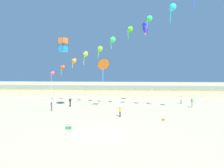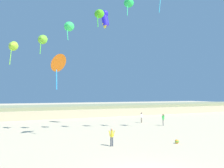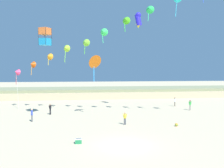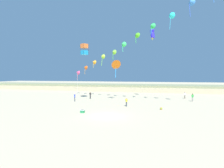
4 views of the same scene
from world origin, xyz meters
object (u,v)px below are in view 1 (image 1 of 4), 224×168
object	(u,v)px
large_kite_high_solo	(103,64)
person_mid_center	(120,111)
person_near_right	(51,105)
person_far_right	(192,102)
person_near_left	(70,102)
large_kite_low_lead	(145,28)
beach_ball	(164,119)
person_far_left	(181,99)
beach_cooler	(68,127)
large_kite_mid_trail	(63,45)

from	to	relation	value
large_kite_high_solo	person_mid_center	bearing A→B (deg)	-62.42
person_near_right	person_mid_center	world-z (taller)	person_near_right
person_far_right	person_near_left	bearing A→B (deg)	-177.37
large_kite_low_lead	beach_ball	bearing A→B (deg)	-82.39
person_far_left	large_kite_high_solo	xyz separation A→B (m)	(-14.76, -6.83, 6.79)
large_kite_low_lead	beach_ball	distance (m)	18.80
person_mid_center	beach_ball	size ratio (longest dim) A/B	4.17
person_mid_center	beach_ball	world-z (taller)	person_mid_center
person_near_left	beach_cooler	distance (m)	14.89
beach_ball	person_far_right	bearing A→B (deg)	57.40
large_kite_low_lead	beach_cooler	size ratio (longest dim) A/B	4.39
person_mid_center	beach_ball	xyz separation A→B (m)	(5.71, -1.50, -0.69)
person_far_left	person_far_right	distance (m)	4.41
person_near_left	person_far_right	bearing A→B (deg)	2.63
person_near_left	person_mid_center	bearing A→B (deg)	-39.18
large_kite_mid_trail	large_kite_high_solo	bearing A→B (deg)	12.43
person_mid_center	large_kite_high_solo	distance (m)	9.84
large_kite_low_lead	large_kite_high_solo	world-z (taller)	large_kite_low_lead
person_near_left	person_mid_center	world-z (taller)	person_near_left
person_far_left	person_far_right	bearing A→B (deg)	-79.85
person_near_left	person_far_left	bearing A→B (deg)	14.26
person_mid_center	large_kite_low_lead	distance (m)	17.74
beach_ball	person_near_right	bearing A→B (deg)	164.57
person_near_right	person_far_right	distance (m)	24.08
person_far_right	large_kite_mid_trail	size ratio (longest dim) A/B	0.73
large_kite_mid_trail	beach_ball	size ratio (longest dim) A/B	6.21
person_far_left	large_kite_high_solo	world-z (taller)	large_kite_high_solo
person_mid_center	large_kite_mid_trail	distance (m)	14.67
person_far_right	large_kite_high_solo	distance (m)	17.13
person_near_left	large_kite_mid_trail	world-z (taller)	large_kite_mid_trail
large_kite_low_lead	person_near_right	bearing A→B (deg)	-154.15
person_far_right	large_kite_low_lead	world-z (taller)	large_kite_low_lead
person_near_left	person_far_right	world-z (taller)	person_far_right
person_mid_center	large_kite_mid_trail	world-z (taller)	large_kite_mid_trail
large_kite_mid_trail	person_mid_center	bearing A→B (deg)	-26.67
person_far_left	person_far_right	world-z (taller)	person_far_right
large_kite_mid_trail	large_kite_high_solo	world-z (taller)	large_kite_mid_trail
person_near_left	large_kite_low_lead	world-z (taller)	large_kite_low_lead
person_mid_center	beach_cooler	bearing A→B (deg)	-129.26
person_far_right	large_kite_low_lead	size ratio (longest dim) A/B	0.65
large_kite_high_solo	beach_ball	distance (m)	14.06
person_mid_center	large_kite_mid_trail	xyz separation A→B (m)	(-9.67, 4.86, 9.90)
large_kite_low_lead	person_mid_center	bearing A→B (deg)	-111.24
large_kite_mid_trail	large_kite_low_lead	bearing A→B (deg)	22.44
person_near_right	large_kite_mid_trail	bearing A→B (deg)	48.87
person_near_left	person_mid_center	size ratio (longest dim) A/B	1.04
person_far_left	beach_ball	size ratio (longest dim) A/B	4.39
person_near_right	beach_ball	size ratio (longest dim) A/B	4.55
beach_cooler	beach_ball	xyz separation A→B (m)	(11.04, 5.02, -0.03)
large_kite_mid_trail	large_kite_high_solo	xyz separation A→B (m)	(6.40, 1.41, -3.06)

